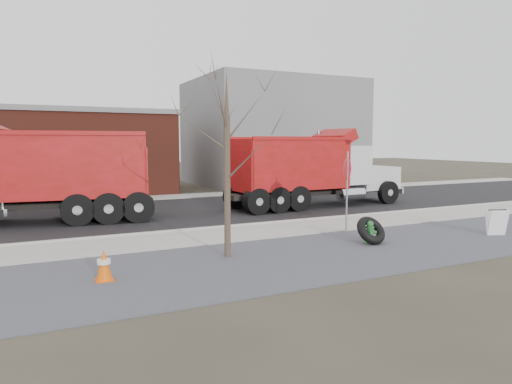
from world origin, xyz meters
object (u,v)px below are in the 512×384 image
fire_hydrant (370,233)px  dump_truck_red_a (311,168)px  stop_sign (347,178)px  sandwich_board (497,222)px  dump_truck_red_b (36,172)px  truck_tire (371,230)px

fire_hydrant → dump_truck_red_a: dump_truck_red_a is taller
stop_sign → sandwich_board: stop_sign is taller
stop_sign → dump_truck_red_b: 12.20m
fire_hydrant → truck_tire: truck_tire is taller
truck_tire → stop_sign: bearing=76.3°
truck_tire → stop_sign: size_ratio=0.37×
truck_tire → dump_truck_red_b: (-9.57, 8.84, 1.62)m
fire_hydrant → sandwich_board: sandwich_board is taller
dump_truck_red_a → dump_truck_red_b: (-12.52, 0.67, 0.10)m
dump_truck_red_a → dump_truck_red_b: bearing=174.4°
fire_hydrant → dump_truck_red_b: size_ratio=0.08×
stop_sign → dump_truck_red_a: size_ratio=0.30×
truck_tire → dump_truck_red_b: bearing=137.3°
fire_hydrant → sandwich_board: (4.82, -0.90, 0.14)m
truck_tire → fire_hydrant: bearing=133.0°
dump_truck_red_a → dump_truck_red_b: size_ratio=0.99×
fire_hydrant → dump_truck_red_b: dump_truck_red_b is taller
fire_hydrant → sandwich_board: bearing=14.3°
sandwich_board → dump_truck_red_b: bearing=166.1°
fire_hydrant → stop_sign: (0.48, 1.88, 1.64)m
fire_hydrant → dump_truck_red_a: (2.96, 8.15, 1.62)m
dump_truck_red_a → sandwich_board: bearing=-80.9°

